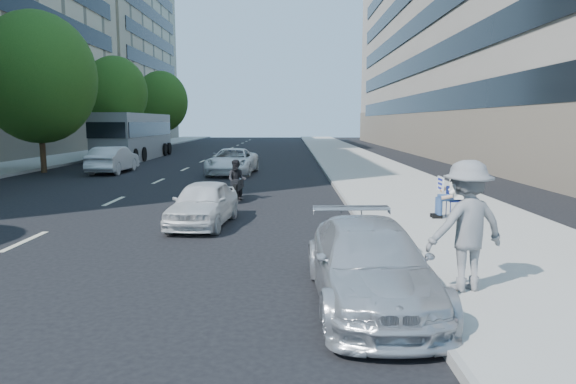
{
  "coord_description": "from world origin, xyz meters",
  "views": [
    {
      "loc": [
        -0.39,
        -9.5,
        2.73
      ],
      "look_at": [
        -0.44,
        0.94,
        1.3
      ],
      "focal_mm": 32.0,
      "sensor_mm": 36.0,
      "label": 1
    }
  ],
  "objects_px": {
    "seated_protester": "(451,191)",
    "white_sedan_near": "(203,203)",
    "motorcycle": "(237,182)",
    "jogger": "(466,226)",
    "parked_sedan": "(369,264)",
    "white_sedan_mid": "(113,160)",
    "white_sedan_far": "(233,161)",
    "bus": "(135,137)"
  },
  "relations": [
    {
      "from": "seated_protester",
      "to": "white_sedan_far",
      "type": "bearing_deg",
      "value": 119.62
    },
    {
      "from": "jogger",
      "to": "white_sedan_mid",
      "type": "distance_m",
      "value": 23.21
    },
    {
      "from": "parked_sedan",
      "to": "motorcycle",
      "type": "height_order",
      "value": "motorcycle"
    },
    {
      "from": "motorcycle",
      "to": "jogger",
      "type": "bearing_deg",
      "value": -60.99
    },
    {
      "from": "white_sedan_mid",
      "to": "bus",
      "type": "xyz_separation_m",
      "value": [
        -1.87,
        10.36,
        0.93
      ]
    },
    {
      "from": "bus",
      "to": "motorcycle",
      "type": "bearing_deg",
      "value": -65.28
    },
    {
      "from": "jogger",
      "to": "motorcycle",
      "type": "relative_size",
      "value": 0.98
    },
    {
      "from": "seated_protester",
      "to": "white_sedan_mid",
      "type": "xyz_separation_m",
      "value": [
        -13.86,
        13.72,
        -0.17
      ]
    },
    {
      "from": "white_sedan_mid",
      "to": "white_sedan_far",
      "type": "xyz_separation_m",
      "value": [
        6.5,
        -0.77,
        -0.03
      ]
    },
    {
      "from": "seated_protester",
      "to": "jogger",
      "type": "distance_m",
      "value": 6.24
    },
    {
      "from": "motorcycle",
      "to": "white_sedan_near",
      "type": "bearing_deg",
      "value": -91.27
    },
    {
      "from": "parked_sedan",
      "to": "white_sedan_near",
      "type": "distance_m",
      "value": 6.88
    },
    {
      "from": "bus",
      "to": "white_sedan_mid",
      "type": "bearing_deg",
      "value": -80.46
    },
    {
      "from": "parked_sedan",
      "to": "white_sedan_far",
      "type": "distance_m",
      "value": 19.63
    },
    {
      "from": "seated_protester",
      "to": "jogger",
      "type": "relative_size",
      "value": 0.65
    },
    {
      "from": "seated_protester",
      "to": "parked_sedan",
      "type": "relative_size",
      "value": 0.31
    },
    {
      "from": "white_sedan_near",
      "to": "jogger",
      "type": "bearing_deg",
      "value": -43.5
    },
    {
      "from": "jogger",
      "to": "white_sedan_far",
      "type": "bearing_deg",
      "value": -90.21
    },
    {
      "from": "motorcycle",
      "to": "seated_protester",
      "type": "bearing_deg",
      "value": -28.43
    },
    {
      "from": "parked_sedan",
      "to": "white_sedan_mid",
      "type": "xyz_separation_m",
      "value": [
        -10.71,
        19.94,
        0.1
      ]
    },
    {
      "from": "parked_sedan",
      "to": "white_sedan_mid",
      "type": "relative_size",
      "value": 0.97
    },
    {
      "from": "white_sedan_mid",
      "to": "bus",
      "type": "bearing_deg",
      "value": -78.91
    },
    {
      "from": "white_sedan_near",
      "to": "bus",
      "type": "height_order",
      "value": "bus"
    },
    {
      "from": "jogger",
      "to": "parked_sedan",
      "type": "bearing_deg",
      "value": -9.31
    },
    {
      "from": "seated_protester",
      "to": "jogger",
      "type": "bearing_deg",
      "value": -105.33
    },
    {
      "from": "white_sedan_mid",
      "to": "white_sedan_far",
      "type": "distance_m",
      "value": 6.54
    },
    {
      "from": "jogger",
      "to": "parked_sedan",
      "type": "height_order",
      "value": "jogger"
    },
    {
      "from": "jogger",
      "to": "white_sedan_mid",
      "type": "bearing_deg",
      "value": -75.23
    },
    {
      "from": "white_sedan_near",
      "to": "bus",
      "type": "xyz_separation_m",
      "value": [
        -9.08,
        24.37,
        1.05
      ]
    },
    {
      "from": "seated_protester",
      "to": "motorcycle",
      "type": "relative_size",
      "value": 0.64
    },
    {
      "from": "parked_sedan",
      "to": "bus",
      "type": "distance_m",
      "value": 32.82
    },
    {
      "from": "parked_sedan",
      "to": "motorcycle",
      "type": "relative_size",
      "value": 2.04
    },
    {
      "from": "seated_protester",
      "to": "white_sedan_near",
      "type": "relative_size",
      "value": 0.38
    },
    {
      "from": "white_sedan_far",
      "to": "bus",
      "type": "distance_m",
      "value": 13.96
    },
    {
      "from": "parked_sedan",
      "to": "seated_protester",
      "type": "bearing_deg",
      "value": 61.52
    },
    {
      "from": "parked_sedan",
      "to": "white_sedan_mid",
      "type": "distance_m",
      "value": 22.63
    },
    {
      "from": "white_sedan_near",
      "to": "motorcycle",
      "type": "distance_m",
      "value": 4.36
    },
    {
      "from": "jogger",
      "to": "parked_sedan",
      "type": "xyz_separation_m",
      "value": [
        -1.5,
        -0.2,
        -0.55
      ]
    },
    {
      "from": "seated_protester",
      "to": "white_sedan_far",
      "type": "xyz_separation_m",
      "value": [
        -7.36,
        12.95,
        -0.2
      ]
    },
    {
      "from": "white_sedan_near",
      "to": "white_sedan_mid",
      "type": "xyz_separation_m",
      "value": [
        -7.21,
        14.02,
        0.12
      ]
    },
    {
      "from": "white_sedan_mid",
      "to": "jogger",
      "type": "bearing_deg",
      "value": 122.58
    },
    {
      "from": "motorcycle",
      "to": "bus",
      "type": "height_order",
      "value": "bus"
    }
  ]
}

